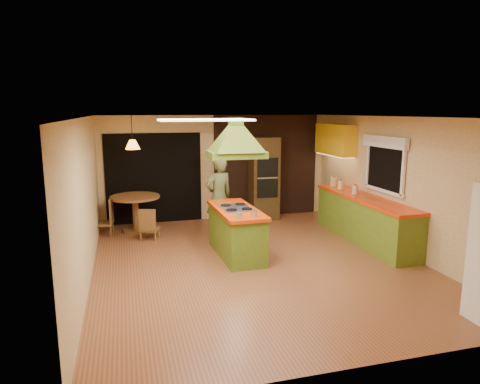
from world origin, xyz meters
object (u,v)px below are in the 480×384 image
object	(u,v)px
man	(219,197)
wall_oven	(264,178)
canister_large	(333,182)
dining_table	(135,206)
kitchen_island	(236,231)

from	to	relation	value
man	wall_oven	distance (m)	1.87
canister_large	man	bearing A→B (deg)	-176.24
man	dining_table	world-z (taller)	man
man	kitchen_island	bearing A→B (deg)	73.66
canister_large	dining_table	bearing A→B (deg)	171.14
kitchen_island	canister_large	world-z (taller)	canister_large
man	canister_large	xyz separation A→B (m)	(2.70, 0.18, 0.18)
wall_oven	kitchen_island	bearing A→B (deg)	-117.65
dining_table	wall_oven	bearing A→B (deg)	7.24
man	dining_table	bearing A→B (deg)	-45.90
wall_oven	canister_large	distance (m)	1.69
wall_oven	canister_large	bearing A→B (deg)	-38.43
man	canister_large	world-z (taller)	man
kitchen_island	canister_large	bearing A→B (deg)	26.28
man	canister_large	size ratio (longest dim) A/B	8.20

